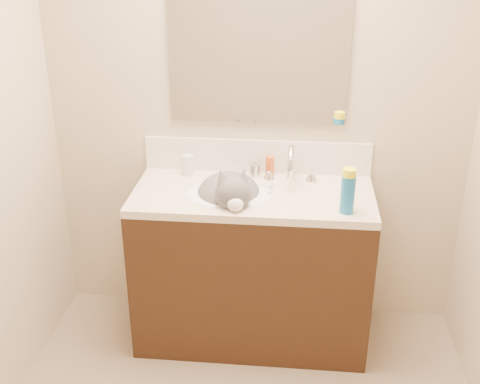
% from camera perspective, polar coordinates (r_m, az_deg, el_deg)
% --- Properties ---
extents(room_shell, '(2.24, 2.54, 2.52)m').
position_cam_1_polar(room_shell, '(1.85, -0.99, 5.16)').
color(room_shell, '#BFAD8E').
rests_on(room_shell, ground).
extents(vanity_cabinet, '(1.20, 0.55, 0.82)m').
position_cam_1_polar(vanity_cabinet, '(3.20, 1.17, -7.34)').
color(vanity_cabinet, black).
rests_on(vanity_cabinet, ground).
extents(counter_slab, '(1.20, 0.55, 0.04)m').
position_cam_1_polar(counter_slab, '(3.00, 1.24, -0.35)').
color(counter_slab, beige).
rests_on(counter_slab, vanity_cabinet).
extents(basin, '(0.45, 0.36, 0.14)m').
position_cam_1_polar(basin, '(3.00, -1.10, -1.36)').
color(basin, white).
rests_on(basin, vanity_cabinet).
extents(faucet, '(0.28, 0.20, 0.21)m').
position_cam_1_polar(faucet, '(3.07, 4.81, 2.38)').
color(faucet, silver).
rests_on(faucet, counter_slab).
extents(cat, '(0.44, 0.49, 0.34)m').
position_cam_1_polar(cat, '(2.98, -0.96, -0.45)').
color(cat, '#4E4C4E').
rests_on(cat, basin).
extents(backsplash, '(1.20, 0.02, 0.18)m').
position_cam_1_polar(backsplash, '(3.20, 1.63, 3.42)').
color(backsplash, silver).
rests_on(backsplash, counter_slab).
extents(mirror, '(0.90, 0.02, 0.80)m').
position_cam_1_polar(mirror, '(3.03, 1.76, 13.87)').
color(mirror, white).
rests_on(mirror, room_shell).
extents(pill_bottle, '(0.07, 0.07, 0.11)m').
position_cam_1_polar(pill_bottle, '(3.19, -4.97, 2.57)').
color(pill_bottle, silver).
rests_on(pill_bottle, counter_slab).
extents(pill_label, '(0.07, 0.07, 0.04)m').
position_cam_1_polar(pill_label, '(3.19, -4.96, 2.39)').
color(pill_label, '#FC4F2A').
rests_on(pill_label, pill_bottle).
extents(silver_jar, '(0.06, 0.06, 0.07)m').
position_cam_1_polar(silver_jar, '(3.16, 1.39, 2.08)').
color(silver_jar, '#B7B7BC').
rests_on(silver_jar, counter_slab).
extents(amber_bottle, '(0.05, 0.05, 0.11)m').
position_cam_1_polar(amber_bottle, '(3.15, 2.84, 2.41)').
color(amber_bottle, '#BF4B16').
rests_on(amber_bottle, counter_slab).
extents(toothbrush, '(0.03, 0.13, 0.01)m').
position_cam_1_polar(toothbrush, '(3.03, 2.95, 0.41)').
color(toothbrush, silver).
rests_on(toothbrush, counter_slab).
extents(toothbrush_head, '(0.02, 0.03, 0.02)m').
position_cam_1_polar(toothbrush_head, '(3.03, 2.95, 0.46)').
color(toothbrush_head, '#6994E0').
rests_on(toothbrush_head, counter_slab).
extents(spray_can, '(0.08, 0.08, 0.18)m').
position_cam_1_polar(spray_can, '(2.79, 10.16, -0.24)').
color(spray_can, '#186AA9').
rests_on(spray_can, counter_slab).
extents(spray_cap, '(0.08, 0.08, 0.04)m').
position_cam_1_polar(spray_cap, '(2.75, 10.33, 1.82)').
color(spray_cap, '#FFFB1A').
rests_on(spray_cap, spray_can).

